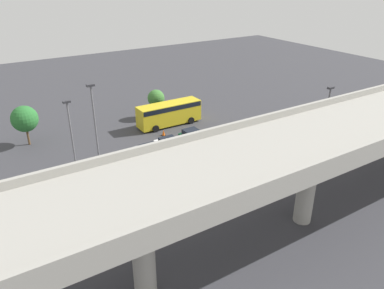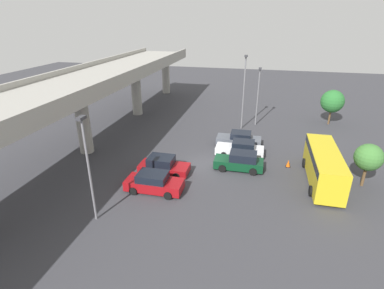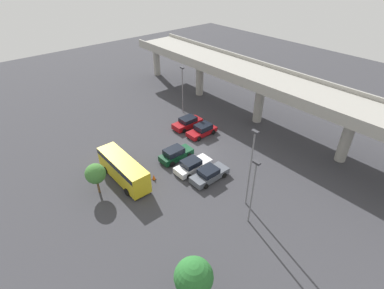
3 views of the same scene
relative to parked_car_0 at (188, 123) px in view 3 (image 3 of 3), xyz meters
The scene contains 14 objects.
ground_plane 6.64m from the parked_car_0, 31.22° to the right, with size 117.11×117.11×0.00m, color #38383D.
highway_overpass 12.53m from the parked_car_0, 59.45° to the left, with size 56.02×7.69×8.03m.
parked_car_0 is the anchor object (origin of this frame).
parked_car_1 3.08m from the parked_car_0, ahead, with size 2.22×4.54×1.59m.
parked_car_2 8.47m from the parked_car_0, 50.29° to the right, with size 2.06×4.50×1.73m.
parked_car_3 10.62m from the parked_car_0, 36.47° to the right, with size 2.15×4.85×1.57m.
parked_car_4 12.62m from the parked_car_0, 28.12° to the right, with size 2.19×4.84×1.54m.
shuttle_bus 14.43m from the parked_car_0, 70.93° to the right, with size 8.24×2.56×2.86m.
lamp_post_near_aisle 6.46m from the parked_car_0, 148.91° to the left, with size 0.70×0.35×7.62m.
lamp_post_mid_lot 20.24m from the parked_car_0, 22.00° to the right, with size 0.70×0.35×7.43m.
lamp_post_by_overpass 18.18m from the parked_car_0, 19.07° to the right, with size 0.70×0.35×9.08m.
tree_front_left 17.68m from the parked_car_0, 74.11° to the right, with size 2.24×2.24×3.79m.
tree_front_centre 27.12m from the parked_car_0, 38.83° to the right, with size 2.92×2.92×4.57m.
traffic_cone 13.02m from the parked_car_0, 57.65° to the right, with size 0.44×0.44×0.70m.
Camera 3 is at (25.03, -21.90, 22.98)m, focal length 28.00 mm.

